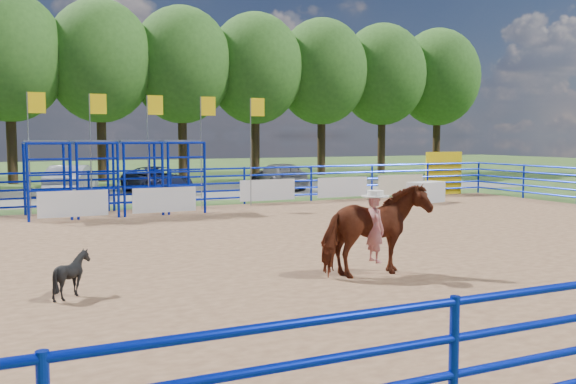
# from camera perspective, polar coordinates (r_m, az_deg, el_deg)

# --- Properties ---
(ground) EXTENTS (120.00, 120.00, 0.00)m
(ground) POSITION_cam_1_polar(r_m,az_deg,el_deg) (15.45, -0.84, -5.20)
(ground) COLOR #416126
(ground) RESTS_ON ground
(arena_dirt) EXTENTS (30.00, 20.00, 0.02)m
(arena_dirt) POSITION_cam_1_polar(r_m,az_deg,el_deg) (15.45, -0.84, -5.16)
(arena_dirt) COLOR #966D4B
(arena_dirt) RESTS_ON ground
(gravel_strip) EXTENTS (40.00, 10.00, 0.01)m
(gravel_strip) POSITION_cam_1_polar(r_m,az_deg,el_deg) (31.61, -13.59, -0.10)
(gravel_strip) COLOR slate
(gravel_strip) RESTS_ON ground
(announcer_table) EXTENTS (1.72, 1.11, 0.85)m
(announcer_table) POSITION_cam_1_polar(r_m,az_deg,el_deg) (26.85, 12.16, -0.01)
(announcer_table) COLOR silver
(announcer_table) RESTS_ON arena_dirt
(horse_and_rider) EXTENTS (2.15, 1.04, 2.32)m
(horse_and_rider) POSITION_cam_1_polar(r_m,az_deg,el_deg) (12.51, 7.74, -3.20)
(horse_and_rider) COLOR maroon
(horse_and_rider) RESTS_ON arena_dirt
(calf) EXTENTS (0.72, 0.65, 0.78)m
(calf) POSITION_cam_1_polar(r_m,az_deg,el_deg) (11.49, -18.65, -6.95)
(calf) COLOR black
(calf) RESTS_ON arena_dirt
(car_b) EXTENTS (2.86, 4.65, 1.45)m
(car_b) POSITION_cam_1_polar(r_m,az_deg,el_deg) (30.15, -18.66, 0.93)
(car_b) COLOR gray
(car_b) RESTS_ON gravel_strip
(car_c) EXTENTS (2.94, 4.84, 1.26)m
(car_c) POSITION_cam_1_polar(r_m,az_deg,el_deg) (31.49, -11.59, 1.08)
(car_c) COLOR #161938
(car_c) RESTS_ON gravel_strip
(car_d) EXTENTS (2.05, 4.61, 1.31)m
(car_d) POSITION_cam_1_polar(r_m,az_deg,el_deg) (33.10, -0.81, 1.42)
(car_d) COLOR slate
(car_d) RESTS_ON gravel_strip
(perimeter_fence) EXTENTS (30.10, 20.10, 1.50)m
(perimeter_fence) POSITION_cam_1_polar(r_m,az_deg,el_deg) (15.33, -0.84, -2.44)
(perimeter_fence) COLOR #081EB4
(perimeter_fence) RESTS_ON ground
(chute_assembly) EXTENTS (19.32, 2.41, 4.20)m
(chute_assembly) POSITION_cam_1_polar(r_m,az_deg,el_deg) (23.16, -14.23, 1.19)
(chute_assembly) COLOR #081EB4
(chute_assembly) RESTS_ON ground
(treeline) EXTENTS (56.40, 6.40, 11.24)m
(treeline) POSITION_cam_1_polar(r_m,az_deg,el_deg) (40.63, -16.40, 11.58)
(treeline) COLOR #3F2B19
(treeline) RESTS_ON ground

